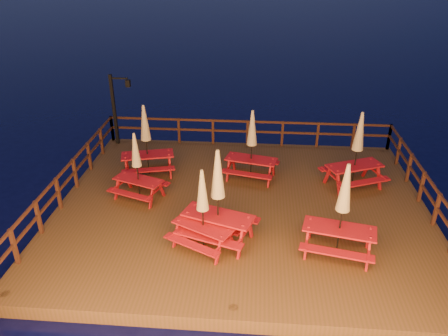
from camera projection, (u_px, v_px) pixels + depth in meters
The scene contains 12 objects.
ground at pixel (242, 215), 14.54m from camera, with size 500.00×500.00×0.00m, color black.
deck at pixel (242, 209), 14.45m from camera, with size 12.00×10.00×0.40m, color #4C3518.
deck_piles at pixel (242, 222), 14.67m from camera, with size 11.44×9.44×1.40m.
railing at pixel (245, 160), 15.58m from camera, with size 11.80×9.75×1.10m.
lamp_post at pixel (117, 103), 17.96m from camera, with size 0.85×0.18×3.00m.
picnic_table_0 at pixel (137, 165), 14.19m from camera, with size 2.00×1.83×2.34m.
picnic_table_1 at pixel (218, 196), 11.94m from camera, with size 2.43×2.20×2.87m.
picnic_table_2 at pixel (357, 149), 14.80m from camera, with size 2.39×2.21×2.76m.
picnic_table_3 at pixel (146, 139), 15.65m from camera, with size 2.20×1.96×2.68m.
picnic_table_4 at pixel (203, 209), 11.77m from camera, with size 2.16×2.03×2.44m.
picnic_table_5 at pixel (342, 209), 11.44m from camera, with size 2.22×1.96×2.75m.
picnic_table_6 at pixel (252, 144), 15.37m from camera, with size 2.11×1.87×2.61m.
Camera 1 is at (0.40, -12.24, 8.01)m, focal length 35.00 mm.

